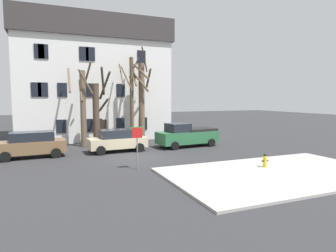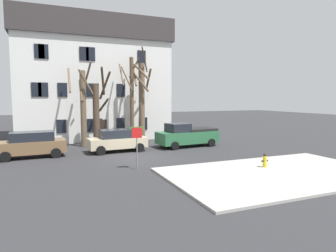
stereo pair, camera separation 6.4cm
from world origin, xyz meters
name	(u,v)px [view 1 (the left image)]	position (x,y,z in m)	size (l,w,h in m)	color
ground_plane	(136,157)	(0.00, 0.00, 0.00)	(120.00, 120.00, 0.00)	#2D2D30
sidewalk_slab	(277,173)	(5.72, -7.31, 0.06)	(11.91, 7.01, 0.12)	#A8A59E
building_main	(92,80)	(-1.07, 12.18, 6.00)	(14.82, 8.83, 11.83)	white
tree_bare_near	(83,105)	(-2.80, 5.97, 3.48)	(2.00, 2.21, 7.10)	brown
tree_bare_mid	(96,110)	(-1.71, 5.89, 3.06)	(2.59, 2.52, 6.65)	#4C3D2D
tree_bare_far	(132,96)	(1.52, 6.32, 4.22)	(2.71, 2.69, 8.43)	brown
tree_bare_end	(142,100)	(2.47, 6.49, 3.92)	(1.69, 1.72, 7.61)	brown
car_brown_wagon	(31,144)	(-6.66, 2.68, 0.93)	(4.58, 2.20, 1.78)	brown
car_beige_wagon	(118,140)	(-0.67, 2.64, 0.89)	(4.45, 2.23, 1.70)	#C6B793
pickup_truck_green	(187,135)	(5.25, 2.71, 0.97)	(5.35, 2.59, 2.00)	#2D6B42
fire_hydrant	(265,160)	(5.91, -6.12, 0.53)	(0.42, 0.22, 0.79)	gold
street_sign_pole	(137,139)	(-0.89, -3.35, 1.74)	(0.76, 0.07, 2.46)	slate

